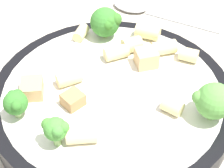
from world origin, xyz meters
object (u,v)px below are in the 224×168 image
(broccoli_floret_2, at_px, (106,22))
(chicken_chunk_0, at_px, (146,58))
(chicken_chunk_2, at_px, (32,88))
(rigatoni_1, at_px, (132,45))
(rigatoni_7, at_px, (69,78))
(broccoli_floret_0, at_px, (213,100))
(rigatoni_4, at_px, (189,55))
(rigatoni_2, at_px, (164,48))
(rigatoni_6, at_px, (148,32))
(rigatoni_3, at_px, (172,106))
(rigatoni_5, at_px, (82,135))
(broccoli_floret_1, at_px, (56,129))
(broccoli_floret_3, at_px, (16,102))
(chicken_chunk_1, at_px, (73,100))
(rigatoni_0, at_px, (81,33))
(spoon, at_px, (144,9))
(rigatoni_8, at_px, (116,53))
(pasta_bowl, at_px, (112,99))

(broccoli_floret_2, relative_size, chicken_chunk_0, 1.66)
(chicken_chunk_2, bearing_deg, rigatoni_1, -72.09)
(rigatoni_1, xyz_separation_m, rigatoni_7, (-0.03, 0.08, -0.00))
(broccoli_floret_0, relative_size, rigatoni_4, 1.97)
(rigatoni_2, relative_size, rigatoni_6, 0.97)
(rigatoni_3, height_order, rigatoni_5, rigatoni_5)
(broccoli_floret_1, height_order, rigatoni_2, broccoli_floret_1)
(broccoli_floret_3, relative_size, rigatoni_3, 1.51)
(rigatoni_7, distance_m, chicken_chunk_1, 0.03)
(rigatoni_0, bearing_deg, rigatoni_1, -129.51)
(broccoli_floret_0, distance_m, rigatoni_4, 0.09)
(rigatoni_2, height_order, chicken_chunk_0, chicken_chunk_0)
(rigatoni_0, xyz_separation_m, rigatoni_6, (-0.02, -0.08, 0.00))
(rigatoni_3, distance_m, spoon, 0.23)
(rigatoni_8, bearing_deg, chicken_chunk_1, 132.82)
(rigatoni_3, distance_m, rigatoni_4, 0.09)
(rigatoni_6, xyz_separation_m, chicken_chunk_0, (-0.05, 0.02, 0.00))
(chicken_chunk_1, bearing_deg, pasta_bowl, -79.85)
(chicken_chunk_0, relative_size, spoon, 0.17)
(rigatoni_1, height_order, chicken_chunk_0, chicken_chunk_0)
(broccoli_floret_0, bearing_deg, rigatoni_6, 5.59)
(rigatoni_2, relative_size, chicken_chunk_2, 1.13)
(rigatoni_7, distance_m, chicken_chunk_2, 0.04)
(rigatoni_6, distance_m, chicken_chunk_2, 0.16)
(rigatoni_0, relative_size, rigatoni_5, 0.82)
(rigatoni_2, bearing_deg, broccoli_floret_3, 106.10)
(rigatoni_0, bearing_deg, rigatoni_3, -157.85)
(pasta_bowl, height_order, rigatoni_5, rigatoni_5)
(rigatoni_4, height_order, spoon, rigatoni_4)
(rigatoni_6, bearing_deg, broccoli_floret_0, -174.41)
(broccoli_floret_1, relative_size, chicken_chunk_1, 1.59)
(rigatoni_8, bearing_deg, rigatoni_7, 113.91)
(rigatoni_5, xyz_separation_m, rigatoni_6, (0.13, -0.11, 0.00))
(rigatoni_5, bearing_deg, chicken_chunk_0, -47.99)
(pasta_bowl, xyz_separation_m, rigatoni_6, (0.08, -0.07, 0.02))
(broccoli_floret_2, height_order, chicken_chunk_2, broccoli_floret_2)
(chicken_chunk_0, bearing_deg, broccoli_floret_0, -160.28)
(rigatoni_0, relative_size, rigatoni_8, 0.84)
(broccoli_floret_3, xyz_separation_m, chicken_chunk_0, (0.04, -0.15, -0.01))
(rigatoni_1, bearing_deg, chicken_chunk_1, 127.97)
(rigatoni_3, bearing_deg, rigatoni_8, 16.88)
(broccoli_floret_1, bearing_deg, chicken_chunk_2, 10.60)
(rigatoni_4, relative_size, rigatoni_7, 0.79)
(rigatoni_8, bearing_deg, chicken_chunk_0, -126.42)
(rigatoni_4, relative_size, rigatoni_6, 0.71)
(rigatoni_6, distance_m, chicken_chunk_0, 0.05)
(pasta_bowl, bearing_deg, rigatoni_3, -132.57)
(rigatoni_0, bearing_deg, chicken_chunk_2, 139.34)
(rigatoni_8, height_order, chicken_chunk_2, same)
(rigatoni_3, height_order, chicken_chunk_0, chicken_chunk_0)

